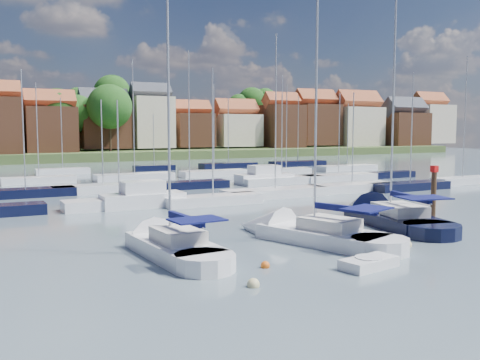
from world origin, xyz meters
TOP-DOWN VIEW (x-y plane):
  - ground at (0.00, 40.00)m, footprint 260.00×260.00m
  - sailboat_left at (-9.09, 3.46)m, footprint 3.68×11.29m
  - sailboat_centre at (-0.66, 2.73)m, footprint 6.91×12.36m
  - sailboat_navy at (8.09, 5.49)m, footprint 6.24×13.83m
  - tender at (-1.50, -4.38)m, footprint 3.16×1.88m
  - timber_piling at (9.83, 2.28)m, footprint 0.40×0.40m
  - buoy_b at (-7.90, -4.52)m, footprint 0.55×0.55m
  - buoy_c at (-5.89, -2.03)m, footprint 0.45×0.45m
  - buoy_d at (3.62, -1.70)m, footprint 0.50×0.50m
  - buoy_e at (2.25, 7.42)m, footprint 0.42×0.42m
  - buoy_f at (7.80, -0.44)m, footprint 0.43×0.43m
  - marina_field at (1.91, 35.15)m, footprint 79.62×41.41m
  - far_shore_town at (2.23, 132.67)m, footprint 212.46×90.00m

SIDE VIEW (x-z plane):
  - ground at x=0.00m, z-range 0.00..0.00m
  - buoy_b at x=-7.90m, z-range -0.28..0.28m
  - buoy_c at x=-5.89m, z-range -0.23..0.23m
  - buoy_d at x=3.62m, z-range -0.25..0.25m
  - buoy_e at x=2.25m, z-range -0.21..0.21m
  - buoy_f at x=7.80m, z-range -0.22..0.22m
  - tender at x=-1.50m, z-range -0.07..0.57m
  - sailboat_navy at x=8.09m, z-range -8.88..9.57m
  - sailboat_centre at x=-0.66m, z-range -7.78..8.48m
  - sailboat_left at x=-9.09m, z-range -7.21..7.92m
  - marina_field at x=1.91m, z-range -7.53..8.40m
  - timber_piling at x=9.83m, z-range -2.09..4.33m
  - far_shore_town at x=2.23m, z-range -6.53..15.74m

